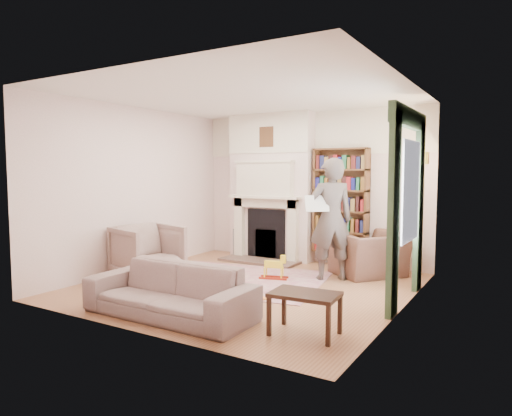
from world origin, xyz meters
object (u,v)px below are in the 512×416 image
Objects in this scene: bookcase at (341,201)px; rocking_horse at (274,267)px; sofa at (170,291)px; coffee_table at (305,314)px; man_reading at (331,219)px; armchair_left at (148,252)px; armchair_reading at (370,254)px; paraffin_heater at (239,243)px.

rocking_horse is (-0.51, -1.55, -0.98)m from bookcase.
sofa is 1.64m from coffee_table.
coffee_table is at bearing -70.18° from rocking_horse.
bookcase is 1.16m from man_reading.
bookcase reaches higher than armchair_left.
bookcase is 3.47m from armchair_left.
armchair_reading is at bearing 66.76° from sofa.
sofa is 2.91m from man_reading.
sofa is 3.78× the size of paraffin_heater.
coffee_table is at bearing 8.95° from sofa.
bookcase is at bearing -114.90° from man_reading.
rocking_horse is (0.17, 2.23, -0.11)m from sofa.
armchair_left is 1.34× the size of coffee_table.
sofa is 2.97× the size of coffee_table.
armchair_left reaches higher than coffee_table.
rocking_horse is at bearing 85.34° from sofa.
sofa is at bearing -100.27° from bookcase.
paraffin_heater is 1.23× the size of rocking_horse.
coffee_table is at bearing 42.12° from armchair_reading.
man_reading is 1.17m from rocking_horse.
sofa is at bearing 14.75° from armchair_reading.
armchair_reading is at bearing -41.33° from armchair_left.
armchair_reading is 3.59m from armchair_left.
rocking_horse is (1.77, 0.95, -0.23)m from armchair_left.
man_reading reaches higher than rocking_horse.
bookcase is 1.91m from rocking_horse.
bookcase reaches higher than armchair_reading.
rocking_horse is (-1.45, 1.97, -0.03)m from coffee_table.
bookcase is 4.13× the size of rocking_horse.
coffee_table is 1.56× the size of rocking_horse.
man_reading is 3.48× the size of paraffin_heater.
bookcase is at bearing 6.14° from paraffin_heater.
sofa is 4.65× the size of rocking_horse.
man_reading is at bearing -77.09° from bookcase.
sofa is (1.60, -1.28, -0.12)m from armchair_left.
sofa reaches higher than coffee_table.
sofa is 1.09× the size of man_reading.
sofa is 3.82m from paraffin_heater.
man_reading reaches higher than paraffin_heater.
armchair_reading is 1.99× the size of paraffin_heater.
bookcase is at bearing 101.05° from coffee_table.
man_reading reaches higher than coffee_table.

